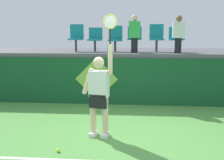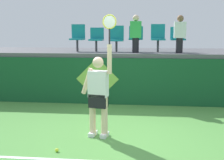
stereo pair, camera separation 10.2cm
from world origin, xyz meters
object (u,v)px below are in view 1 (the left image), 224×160
(stadium_chair_4, at_px, (157,37))
(stadium_chair_3, at_px, (135,37))
(stadium_chair_2, at_px, (115,38))
(spectator_1, at_px, (135,33))
(tennis_ball, at_px, (58,150))
(stadium_chair_0, at_px, (76,36))
(spectator_0, at_px, (178,33))
(tennis_player, at_px, (99,92))
(stadium_chair_5, at_px, (176,38))
(stadium_chair_1, at_px, (95,38))
(water_bottle, at_px, (108,49))

(stadium_chair_4, bearing_deg, stadium_chair_3, -179.25)
(stadium_chair_2, relative_size, spectator_1, 0.73)
(tennis_ball, relative_size, stadium_chair_0, 0.08)
(spectator_0, bearing_deg, stadium_chair_0, 171.53)
(tennis_player, xyz_separation_m, stadium_chair_4, (1.36, 3.57, 1.06))
(stadium_chair_4, relative_size, spectator_0, 0.78)
(tennis_ball, distance_m, stadium_chair_0, 4.87)
(tennis_player, relative_size, stadium_chair_5, 3.14)
(stadium_chair_0, distance_m, stadium_chair_1, 0.62)
(stadium_chair_2, relative_size, stadium_chair_4, 0.95)
(stadium_chair_2, relative_size, spectator_0, 0.74)
(stadium_chair_0, height_order, stadium_chair_3, stadium_chair_0)
(tennis_ball, bearing_deg, spectator_0, 56.47)
(stadium_chair_0, relative_size, stadium_chair_3, 1.08)
(stadium_chair_1, bearing_deg, stadium_chair_0, 179.17)
(tennis_player, height_order, stadium_chair_2, tennis_player)
(tennis_ball, relative_size, spectator_1, 0.06)
(stadium_chair_1, bearing_deg, stadium_chair_2, 0.79)
(stadium_chair_0, distance_m, stadium_chair_3, 1.88)
(stadium_chair_4, distance_m, stadium_chair_5, 0.61)
(stadium_chair_0, xyz_separation_m, stadium_chair_1, (0.62, -0.01, -0.05))
(stadium_chair_3, relative_size, spectator_0, 0.72)
(stadium_chair_0, xyz_separation_m, stadium_chair_2, (1.27, 0.00, -0.03))
(stadium_chair_3, bearing_deg, stadium_chair_1, -179.99)
(water_bottle, height_order, stadium_chair_3, stadium_chair_3)
(stadium_chair_0, height_order, spectator_1, spectator_1)
(stadium_chair_5, bearing_deg, stadium_chair_0, 179.83)
(tennis_player, distance_m, stadium_chair_1, 3.75)
(tennis_player, relative_size, stadium_chair_3, 3.07)
(tennis_player, relative_size, stadium_chair_1, 3.22)
(tennis_player, bearing_deg, stadium_chair_5, 60.98)
(stadium_chair_1, distance_m, stadium_chair_2, 0.65)
(water_bottle, distance_m, stadium_chair_5, 2.20)
(stadium_chair_3, bearing_deg, spectator_0, -19.65)
(stadium_chair_1, xyz_separation_m, stadium_chair_3, (1.26, 0.00, 0.03))
(stadium_chair_2, bearing_deg, stadium_chair_1, -179.21)
(stadium_chair_0, bearing_deg, tennis_ball, -82.72)
(water_bottle, relative_size, stadium_chair_3, 0.34)
(stadium_chair_0, bearing_deg, tennis_player, -71.30)
(tennis_player, relative_size, stadium_chair_2, 2.98)
(tennis_ball, height_order, spectator_0, spectator_0)
(spectator_0, bearing_deg, stadium_chair_5, 90.00)
(water_bottle, bearing_deg, tennis_ball, -98.26)
(water_bottle, relative_size, spectator_1, 0.24)
(stadium_chair_5, relative_size, spectator_1, 0.69)
(tennis_player, height_order, stadium_chair_4, tennis_player)
(tennis_player, bearing_deg, spectator_1, 77.91)
(tennis_player, bearing_deg, stadium_chair_4, 69.07)
(water_bottle, height_order, stadium_chair_4, stadium_chair_4)
(water_bottle, height_order, stadium_chair_5, stadium_chair_5)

